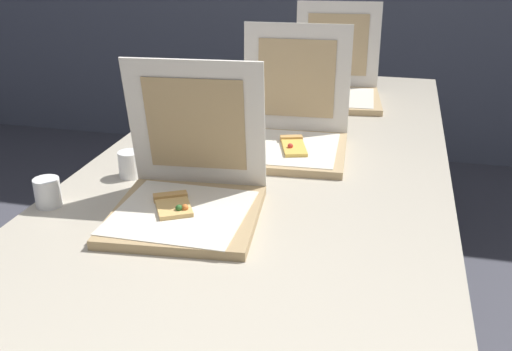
% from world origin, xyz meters
% --- Properties ---
extents(table, '(1.00, 2.39, 0.73)m').
position_xyz_m(table, '(0.00, 0.66, 0.69)').
color(table, '#BCB29E').
rests_on(table, ground).
extents(pizza_box_front, '(0.36, 0.37, 0.35)m').
position_xyz_m(pizza_box_front, '(-0.11, 0.35, 0.78)').
color(pizza_box_front, tan).
rests_on(pizza_box_front, table).
extents(pizza_box_middle, '(0.35, 0.38, 0.35)m').
position_xyz_m(pizza_box_middle, '(0.04, 0.83, 0.78)').
color(pizza_box_middle, tan).
rests_on(pizza_box_middle, table).
extents(pizza_box_back, '(0.37, 0.40, 0.35)m').
position_xyz_m(pizza_box_back, '(0.11, 1.42, 0.78)').
color(pizza_box_back, tan).
rests_on(pizza_box_back, table).
extents(cup_white_far, '(0.06, 0.06, 0.07)m').
position_xyz_m(cup_white_far, '(-0.21, 1.07, 0.76)').
color(cup_white_far, white).
rests_on(cup_white_far, table).
extents(cup_white_near_left, '(0.06, 0.06, 0.07)m').
position_xyz_m(cup_white_near_left, '(-0.45, 0.32, 0.76)').
color(cup_white_near_left, white).
rests_on(cup_white_near_left, table).
extents(cup_white_mid, '(0.06, 0.06, 0.07)m').
position_xyz_m(cup_white_mid, '(-0.34, 0.73, 0.76)').
color(cup_white_mid, white).
rests_on(cup_white_mid, table).
extents(cup_white_near_center, '(0.06, 0.06, 0.07)m').
position_xyz_m(cup_white_near_center, '(-0.34, 0.53, 0.76)').
color(cup_white_near_center, white).
rests_on(cup_white_near_center, table).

